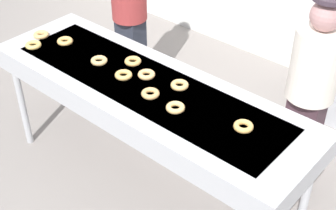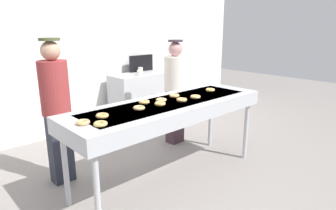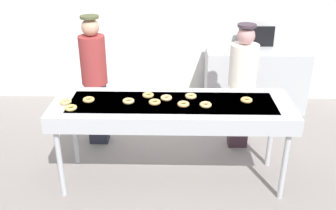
{
  "view_description": "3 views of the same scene",
  "coord_description": "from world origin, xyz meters",
  "px_view_note": "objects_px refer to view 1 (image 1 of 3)",
  "views": [
    {
      "loc": [
        1.9,
        -1.96,
        2.79
      ],
      "look_at": [
        0.2,
        0.01,
        0.87
      ],
      "focal_mm": 51.55,
      "sensor_mm": 36.0,
      "label": 1
    },
    {
      "loc": [
        -2.21,
        -2.33,
        1.8
      ],
      "look_at": [
        0.05,
        0.08,
        0.89
      ],
      "focal_mm": 31.33,
      "sensor_mm": 36.0,
      "label": 2
    },
    {
      "loc": [
        0.04,
        -3.56,
        2.6
      ],
      "look_at": [
        -0.04,
        -0.1,
        0.97
      ],
      "focal_mm": 40.77,
      "sensor_mm": 36.0,
      "label": 3
    }
  ],
  "objects_px": {
    "glazed_donut_7": "(99,61)",
    "worker_baker": "(311,88)",
    "worker_assistant": "(129,8)",
    "glazed_donut_0": "(146,75)",
    "glazed_donut_6": "(133,61)",
    "glazed_donut_1": "(150,94)",
    "glazed_donut_2": "(175,108)",
    "glazed_donut_10": "(33,45)",
    "fryer_conveyor": "(146,95)",
    "glazed_donut_9": "(65,41)",
    "glazed_donut_3": "(41,35)",
    "glazed_donut_5": "(243,126)",
    "glazed_donut_8": "(180,85)",
    "glazed_donut_4": "(124,75)"
  },
  "relations": [
    {
      "from": "glazed_donut_2",
      "to": "glazed_donut_3",
      "type": "distance_m",
      "value": 1.43
    },
    {
      "from": "glazed_donut_2",
      "to": "glazed_donut_6",
      "type": "bearing_deg",
      "value": 159.13
    },
    {
      "from": "glazed_donut_1",
      "to": "glazed_donut_8",
      "type": "distance_m",
      "value": 0.22
    },
    {
      "from": "glazed_donut_2",
      "to": "glazed_donut_7",
      "type": "height_order",
      "value": "same"
    },
    {
      "from": "fryer_conveyor",
      "to": "glazed_donut_1",
      "type": "relative_size",
      "value": 20.43
    },
    {
      "from": "glazed_donut_7",
      "to": "worker_baker",
      "type": "xyz_separation_m",
      "value": [
        1.29,
        0.79,
        -0.07
      ]
    },
    {
      "from": "fryer_conveyor",
      "to": "glazed_donut_8",
      "type": "bearing_deg",
      "value": 32.6
    },
    {
      "from": "fryer_conveyor",
      "to": "glazed_donut_9",
      "type": "height_order",
      "value": "glazed_donut_9"
    },
    {
      "from": "glazed_donut_2",
      "to": "glazed_donut_6",
      "type": "distance_m",
      "value": 0.64
    },
    {
      "from": "glazed_donut_4",
      "to": "glazed_donut_6",
      "type": "height_order",
      "value": "same"
    },
    {
      "from": "glazed_donut_3",
      "to": "glazed_donut_8",
      "type": "distance_m",
      "value": 1.3
    },
    {
      "from": "glazed_donut_6",
      "to": "worker_assistant",
      "type": "xyz_separation_m",
      "value": [
        -0.71,
        0.68,
        -0.04
      ]
    },
    {
      "from": "fryer_conveyor",
      "to": "glazed_donut_8",
      "type": "height_order",
      "value": "glazed_donut_8"
    },
    {
      "from": "glazed_donut_5",
      "to": "glazed_donut_7",
      "type": "relative_size",
      "value": 1.0
    },
    {
      "from": "glazed_donut_7",
      "to": "glazed_donut_8",
      "type": "relative_size",
      "value": 1.0
    },
    {
      "from": "glazed_donut_5",
      "to": "glazed_donut_6",
      "type": "relative_size",
      "value": 1.0
    },
    {
      "from": "glazed_donut_5",
      "to": "worker_assistant",
      "type": "bearing_deg",
      "value": 155.65
    },
    {
      "from": "glazed_donut_10",
      "to": "glazed_donut_1",
      "type": "bearing_deg",
      "value": 5.68
    },
    {
      "from": "glazed_donut_8",
      "to": "glazed_donut_0",
      "type": "bearing_deg",
      "value": -168.97
    },
    {
      "from": "glazed_donut_8",
      "to": "glazed_donut_3",
      "type": "bearing_deg",
      "value": -172.42
    },
    {
      "from": "glazed_donut_0",
      "to": "glazed_donut_1",
      "type": "bearing_deg",
      "value": -40.74
    },
    {
      "from": "glazed_donut_2",
      "to": "glazed_donut_5",
      "type": "height_order",
      "value": "same"
    },
    {
      "from": "worker_baker",
      "to": "glazed_donut_1",
      "type": "bearing_deg",
      "value": 40.07
    },
    {
      "from": "glazed_donut_3",
      "to": "glazed_donut_5",
      "type": "height_order",
      "value": "same"
    },
    {
      "from": "glazed_donut_1",
      "to": "glazed_donut_8",
      "type": "relative_size",
      "value": 1.0
    },
    {
      "from": "glazed_donut_7",
      "to": "worker_baker",
      "type": "bearing_deg",
      "value": 31.34
    },
    {
      "from": "glazed_donut_8",
      "to": "glazed_donut_6",
      "type": "bearing_deg",
      "value": 178.1
    },
    {
      "from": "fryer_conveyor",
      "to": "glazed_donut_7",
      "type": "distance_m",
      "value": 0.46
    },
    {
      "from": "worker_assistant",
      "to": "glazed_donut_7",
      "type": "bearing_deg",
      "value": 117.17
    },
    {
      "from": "glazed_donut_7",
      "to": "glazed_donut_5",
      "type": "bearing_deg",
      "value": 2.41
    },
    {
      "from": "glazed_donut_3",
      "to": "glazed_donut_10",
      "type": "height_order",
      "value": "same"
    },
    {
      "from": "glazed_donut_3",
      "to": "glazed_donut_5",
      "type": "distance_m",
      "value": 1.86
    },
    {
      "from": "glazed_donut_5",
      "to": "glazed_donut_3",
      "type": "bearing_deg",
      "value": -177.45
    },
    {
      "from": "fryer_conveyor",
      "to": "worker_baker",
      "type": "xyz_separation_m",
      "value": [
        0.84,
        0.77,
        0.03
      ]
    },
    {
      "from": "glazed_donut_8",
      "to": "glazed_donut_9",
      "type": "bearing_deg",
      "value": -173.81
    },
    {
      "from": "glazed_donut_3",
      "to": "glazed_donut_4",
      "type": "distance_m",
      "value": 0.91
    },
    {
      "from": "glazed_donut_1",
      "to": "worker_baker",
      "type": "relative_size",
      "value": 0.08
    },
    {
      "from": "worker_assistant",
      "to": "glazed_donut_10",
      "type": "bearing_deg",
      "value": 83.56
    },
    {
      "from": "glazed_donut_0",
      "to": "glazed_donut_6",
      "type": "xyz_separation_m",
      "value": [
        -0.2,
        0.07,
        0.0
      ]
    },
    {
      "from": "glazed_donut_4",
      "to": "glazed_donut_8",
      "type": "distance_m",
      "value": 0.41
    },
    {
      "from": "glazed_donut_2",
      "to": "glazed_donut_4",
      "type": "height_order",
      "value": "same"
    },
    {
      "from": "glazed_donut_1",
      "to": "glazed_donut_6",
      "type": "relative_size",
      "value": 1.0
    },
    {
      "from": "worker_baker",
      "to": "worker_assistant",
      "type": "xyz_separation_m",
      "value": [
        -1.81,
        0.05,
        0.03
      ]
    },
    {
      "from": "glazed_donut_3",
      "to": "worker_assistant",
      "type": "bearing_deg",
      "value": 82.08
    },
    {
      "from": "worker_assistant",
      "to": "glazed_donut_1",
      "type": "bearing_deg",
      "value": 135.6
    },
    {
      "from": "glazed_donut_10",
      "to": "worker_assistant",
      "type": "xyz_separation_m",
      "value": [
        0.03,
        1.01,
        -0.04
      ]
    },
    {
      "from": "glazed_donut_3",
      "to": "glazed_donut_7",
      "type": "bearing_deg",
      "value": 2.81
    },
    {
      "from": "glazed_donut_1",
      "to": "glazed_donut_7",
      "type": "height_order",
      "value": "same"
    },
    {
      "from": "glazed_donut_0",
      "to": "glazed_donut_3",
      "type": "bearing_deg",
      "value": -173.29
    },
    {
      "from": "glazed_donut_3",
      "to": "glazed_donut_1",
      "type": "bearing_deg",
      "value": -1.49
    }
  ]
}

